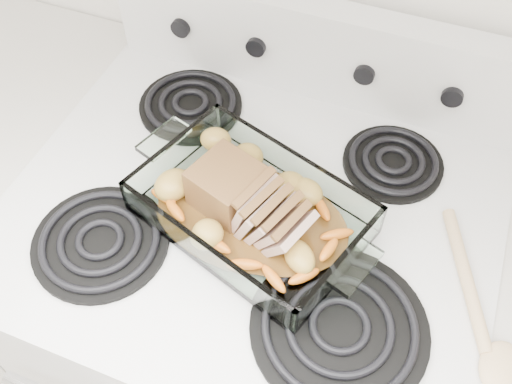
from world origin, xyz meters
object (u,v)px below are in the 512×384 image
at_px(counter_left, 11,233).
at_px(baking_dish, 251,213).
at_px(electric_range, 255,320).
at_px(pork_roast, 240,200).

relative_size(counter_left, baking_dish, 2.77).
distance_m(electric_range, counter_left, 0.67).
bearing_deg(counter_left, baking_dish, -3.35).
bearing_deg(counter_left, electric_range, 0.10).
bearing_deg(electric_range, pork_roast, -101.44).
height_order(electric_range, baking_dish, electric_range).
relative_size(electric_range, pork_roast, 5.73).
xyz_separation_m(baking_dish, pork_roast, (-0.02, -0.00, 0.03)).
xyz_separation_m(counter_left, pork_roast, (0.66, -0.04, 0.52)).
distance_m(electric_range, baking_dish, 0.48).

